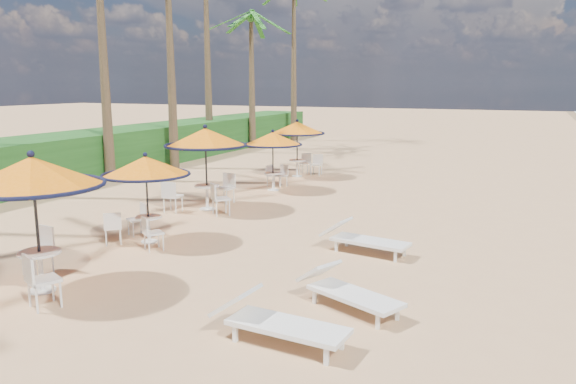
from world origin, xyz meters
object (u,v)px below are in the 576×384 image
object	(u,v)px
station_4	(299,133)
lounger_mid	(346,289)
station_3	(273,144)
lounger_far	(362,238)
lounger_near	(275,320)
station_0	(33,185)
station_1	(144,177)
station_2	(206,148)

from	to	relation	value
station_4	lounger_mid	xyz separation A→B (m)	(6.10, -12.66, -1.48)
station_3	lounger_far	bearing A→B (deg)	-50.47
station_3	lounger_near	world-z (taller)	station_3
lounger_near	lounger_mid	distance (m)	1.77
station_3	lounger_near	xyz separation A→B (m)	(5.20, -11.13, -1.33)
station_0	lounger_mid	size ratio (longest dim) A/B	1.27
station_0	lounger_far	xyz separation A→B (m)	(4.79, 4.74, -1.67)
station_1	lounger_mid	distance (m)	6.18
lounger_near	lounger_far	xyz separation A→B (m)	(-0.09, 4.94, -0.01)
lounger_far	station_4	bearing A→B (deg)	129.57
station_3	lounger_mid	xyz separation A→B (m)	(5.77, -9.45, -1.35)
station_0	station_1	size ratio (longest dim) A/B	1.20
station_1	lounger_mid	size ratio (longest dim) A/B	1.06
station_2	station_4	distance (m)	6.97
station_1	station_4	distance (m)	10.69
station_0	lounger_far	distance (m)	6.95
station_0	station_3	size ratio (longest dim) A/B	1.20
lounger_mid	lounger_far	bearing A→B (deg)	125.82
station_2	station_4	size ratio (longest dim) A/B	1.10
lounger_mid	lounger_near	bearing A→B (deg)	-84.39
station_1	station_3	world-z (taller)	station_1
station_3	station_0	bearing A→B (deg)	-88.35
station_2	station_4	bearing A→B (deg)	88.62
lounger_near	lounger_far	world-z (taller)	lounger_near
station_0	lounger_near	world-z (taller)	station_0
station_2	lounger_near	distance (m)	9.45
station_3	station_4	size ratio (longest dim) A/B	0.93
station_3	lounger_far	distance (m)	8.14
station_3	lounger_mid	distance (m)	11.16
lounger_near	station_1	bearing A→B (deg)	149.46
station_2	lounger_mid	size ratio (longest dim) A/B	1.25
lounger_far	lounger_mid	bearing A→B (deg)	-69.02
lounger_far	station_0	bearing A→B (deg)	-125.80
station_2	lounger_near	xyz separation A→B (m)	(5.70, -7.37, -1.55)
station_2	lounger_mid	xyz separation A→B (m)	(6.27, -5.69, -1.58)
lounger_mid	station_4	bearing A→B (deg)	140.08
station_3	station_1	bearing A→B (deg)	-89.54
station_3	lounger_far	world-z (taller)	station_3
station_1	lounger_far	bearing A→B (deg)	14.20
station_0	station_1	world-z (taller)	station_0
station_0	lounger_near	bearing A→B (deg)	-2.28
station_0	station_2	distance (m)	7.22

